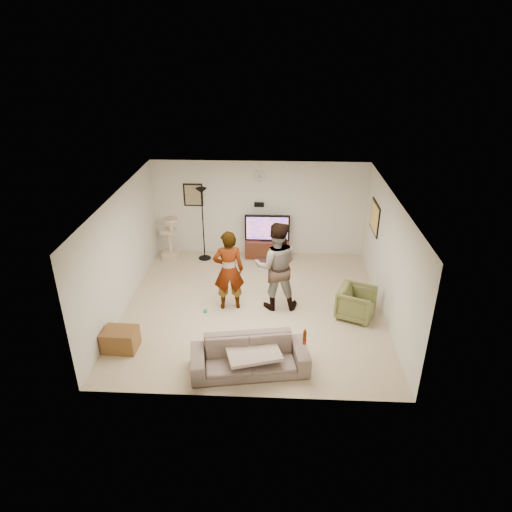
{
  "coord_description": "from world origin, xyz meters",
  "views": [
    {
      "loc": [
        0.46,
        -8.45,
        5.33
      ],
      "look_at": [
        0.04,
        0.2,
        1.12
      ],
      "focal_mm": 32.15,
      "sensor_mm": 36.0,
      "label": 1
    }
  ],
  "objects_px": {
    "person_left": "(229,271)",
    "sofa": "(250,356)",
    "tv": "(267,228)",
    "side_table": "(121,339)",
    "cat_tree": "(169,238)",
    "beer_bottle": "(305,338)",
    "person_right": "(276,266)",
    "armchair": "(356,303)",
    "tv_stand": "(267,248)",
    "floor_lamp": "(203,225)"
  },
  "relations": [
    {
      "from": "tv",
      "to": "beer_bottle",
      "type": "xyz_separation_m",
      "value": [
        0.75,
        -4.58,
        -0.1
      ]
    },
    {
      "from": "floor_lamp",
      "to": "beer_bottle",
      "type": "relative_size",
      "value": 7.66
    },
    {
      "from": "tv_stand",
      "to": "tv",
      "type": "xyz_separation_m",
      "value": [
        0.0,
        0.0,
        0.58
      ]
    },
    {
      "from": "floor_lamp",
      "to": "sofa",
      "type": "bearing_deg",
      "value": -71.66
    },
    {
      "from": "tv",
      "to": "cat_tree",
      "type": "distance_m",
      "value": 2.54
    },
    {
      "from": "sofa",
      "to": "beer_bottle",
      "type": "relative_size",
      "value": 8.12
    },
    {
      "from": "tv",
      "to": "tv_stand",
      "type": "bearing_deg",
      "value": 0.0
    },
    {
      "from": "side_table",
      "to": "person_right",
      "type": "bearing_deg",
      "value": 29.85
    },
    {
      "from": "cat_tree",
      "to": "tv",
      "type": "bearing_deg",
      "value": 5.3
    },
    {
      "from": "beer_bottle",
      "to": "armchair",
      "type": "bearing_deg",
      "value": 56.97
    },
    {
      "from": "person_right",
      "to": "floor_lamp",
      "type": "bearing_deg",
      "value": -53.13
    },
    {
      "from": "person_left",
      "to": "side_table",
      "type": "distance_m",
      "value": 2.53
    },
    {
      "from": "sofa",
      "to": "cat_tree",
      "type": "bearing_deg",
      "value": 108.91
    },
    {
      "from": "armchair",
      "to": "floor_lamp",
      "type": "bearing_deg",
      "value": 76.69
    },
    {
      "from": "tv_stand",
      "to": "sofa",
      "type": "xyz_separation_m",
      "value": [
        -0.18,
        -4.58,
        0.06
      ]
    },
    {
      "from": "tv",
      "to": "person_right",
      "type": "distance_m",
      "value": 2.47
    },
    {
      "from": "tv",
      "to": "beer_bottle",
      "type": "height_order",
      "value": "tv"
    },
    {
      "from": "tv_stand",
      "to": "floor_lamp",
      "type": "height_order",
      "value": "floor_lamp"
    },
    {
      "from": "tv",
      "to": "cat_tree",
      "type": "height_order",
      "value": "tv"
    },
    {
      "from": "armchair",
      "to": "sofa",
      "type": "bearing_deg",
      "value": 153.25
    },
    {
      "from": "sofa",
      "to": "beer_bottle",
      "type": "distance_m",
      "value": 1.02
    },
    {
      "from": "tv",
      "to": "armchair",
      "type": "height_order",
      "value": "tv"
    },
    {
      "from": "tv_stand",
      "to": "cat_tree",
      "type": "bearing_deg",
      "value": -174.7
    },
    {
      "from": "cat_tree",
      "to": "sofa",
      "type": "relative_size",
      "value": 0.56
    },
    {
      "from": "person_left",
      "to": "beer_bottle",
      "type": "relative_size",
      "value": 7.1
    },
    {
      "from": "person_left",
      "to": "tv",
      "type": "bearing_deg",
      "value": -116.09
    },
    {
      "from": "person_right",
      "to": "armchair",
      "type": "height_order",
      "value": "person_right"
    },
    {
      "from": "tv",
      "to": "person_right",
      "type": "bearing_deg",
      "value": -84.12
    },
    {
      "from": "cat_tree",
      "to": "person_right",
      "type": "relative_size",
      "value": 0.59
    },
    {
      "from": "tv",
      "to": "side_table",
      "type": "distance_m",
      "value": 4.9
    },
    {
      "from": "armchair",
      "to": "side_table",
      "type": "distance_m",
      "value": 4.73
    },
    {
      "from": "person_left",
      "to": "person_right",
      "type": "bearing_deg",
      "value": 175.34
    },
    {
      "from": "tv",
      "to": "floor_lamp",
      "type": "relative_size",
      "value": 0.61
    },
    {
      "from": "beer_bottle",
      "to": "armchair",
      "type": "relative_size",
      "value": 0.34
    },
    {
      "from": "cat_tree",
      "to": "beer_bottle",
      "type": "xyz_separation_m",
      "value": [
        3.27,
        -4.35,
        0.15
      ]
    },
    {
      "from": "cat_tree",
      "to": "tv_stand",
      "type": "bearing_deg",
      "value": 5.3
    },
    {
      "from": "tv",
      "to": "side_table",
      "type": "bearing_deg",
      "value": -122.58
    },
    {
      "from": "person_left",
      "to": "person_right",
      "type": "height_order",
      "value": "person_right"
    },
    {
      "from": "tv_stand",
      "to": "sofa",
      "type": "bearing_deg",
      "value": -92.25
    },
    {
      "from": "floor_lamp",
      "to": "beer_bottle",
      "type": "xyz_separation_m",
      "value": [
        2.39,
        -4.38,
        -0.24
      ]
    },
    {
      "from": "person_left",
      "to": "beer_bottle",
      "type": "height_order",
      "value": "person_left"
    },
    {
      "from": "tv_stand",
      "to": "cat_tree",
      "type": "relative_size",
      "value": 1.0
    },
    {
      "from": "side_table",
      "to": "cat_tree",
      "type": "bearing_deg",
      "value": 88.54
    },
    {
      "from": "cat_tree",
      "to": "person_right",
      "type": "xyz_separation_m",
      "value": [
        2.77,
        -2.22,
        0.4
      ]
    },
    {
      "from": "tv_stand",
      "to": "person_right",
      "type": "xyz_separation_m",
      "value": [
        0.25,
        -2.45,
        0.73
      ]
    },
    {
      "from": "tv_stand",
      "to": "person_left",
      "type": "relative_size",
      "value": 0.64
    },
    {
      "from": "person_left",
      "to": "sofa",
      "type": "relative_size",
      "value": 0.87
    },
    {
      "from": "tv",
      "to": "beer_bottle",
      "type": "relative_size",
      "value": 4.64
    },
    {
      "from": "tv_stand",
      "to": "side_table",
      "type": "bearing_deg",
      "value": -122.58
    },
    {
      "from": "floor_lamp",
      "to": "cat_tree",
      "type": "distance_m",
      "value": 0.97
    }
  ]
}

